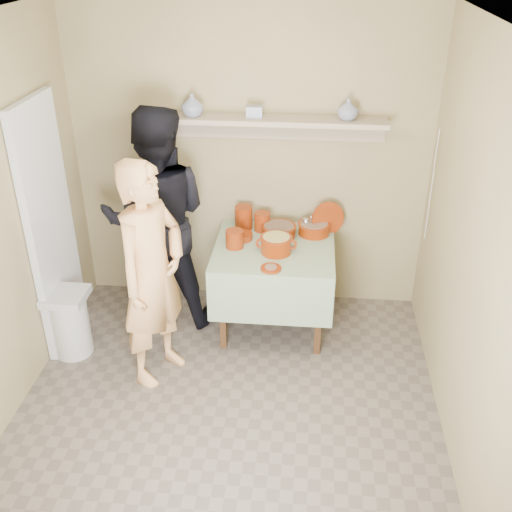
# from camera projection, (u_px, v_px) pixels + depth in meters

# --- Properties ---
(ground) EXTENTS (3.50, 3.50, 0.00)m
(ground) POSITION_uv_depth(u_px,v_px,m) (224.00, 427.00, 4.14)
(ground) COLOR #63574D
(ground) RESTS_ON ground
(tile_panel) EXTENTS (0.06, 0.70, 2.00)m
(tile_panel) POSITION_uv_depth(u_px,v_px,m) (51.00, 228.00, 4.61)
(tile_panel) COLOR silver
(tile_panel) RESTS_ON ground
(plate_stack_a) EXTENTS (0.15, 0.15, 0.20)m
(plate_stack_a) POSITION_uv_depth(u_px,v_px,m) (244.00, 217.00, 5.11)
(plate_stack_a) COLOR #711C02
(plate_stack_a) RESTS_ON serving_table
(plate_stack_b) EXTENTS (0.13, 0.13, 0.16)m
(plate_stack_b) POSITION_uv_depth(u_px,v_px,m) (262.00, 222.00, 5.08)
(plate_stack_b) COLOR #711C02
(plate_stack_b) RESTS_ON serving_table
(bowl_stack) EXTENTS (0.15, 0.15, 0.15)m
(bowl_stack) POSITION_uv_depth(u_px,v_px,m) (235.00, 239.00, 4.81)
(bowl_stack) COLOR #711C02
(bowl_stack) RESTS_ON serving_table
(empty_bowl) EXTENTS (0.18, 0.18, 0.05)m
(empty_bowl) POSITION_uv_depth(u_px,v_px,m) (242.00, 236.00, 4.96)
(empty_bowl) COLOR #711C02
(empty_bowl) RESTS_ON serving_table
(propped_lid) EXTENTS (0.30, 0.18, 0.28)m
(propped_lid) POSITION_uv_depth(u_px,v_px,m) (328.00, 219.00, 5.04)
(propped_lid) COLOR #711C02
(propped_lid) RESTS_ON serving_table
(vase_right) EXTENTS (0.20, 0.20, 0.17)m
(vase_right) POSITION_uv_depth(u_px,v_px,m) (348.00, 109.00, 4.62)
(vase_right) COLOR navy
(vase_right) RESTS_ON wall_shelf
(vase_left) EXTENTS (0.20, 0.20, 0.18)m
(vase_left) POSITION_uv_depth(u_px,v_px,m) (192.00, 105.00, 4.70)
(vase_left) COLOR navy
(vase_left) RESTS_ON wall_shelf
(ceramic_box) EXTENTS (0.13, 0.09, 0.09)m
(ceramic_box) POSITION_uv_depth(u_px,v_px,m) (254.00, 112.00, 4.69)
(ceramic_box) COLOR navy
(ceramic_box) RESTS_ON wall_shelf
(person_cook) EXTENTS (0.64, 0.74, 1.72)m
(person_cook) POSITION_uv_depth(u_px,v_px,m) (152.00, 275.00, 4.26)
(person_cook) COLOR #E3A262
(person_cook) RESTS_ON ground
(person_helper) EXTENTS (1.01, 0.84, 1.89)m
(person_helper) POSITION_uv_depth(u_px,v_px,m) (157.00, 220.00, 4.87)
(person_helper) COLOR black
(person_helper) RESTS_ON ground
(room_shell) EXTENTS (3.04, 3.54, 2.62)m
(room_shell) POSITION_uv_depth(u_px,v_px,m) (217.00, 216.00, 3.36)
(room_shell) COLOR #9C8C5F
(room_shell) RESTS_ON ground
(serving_table) EXTENTS (0.97, 0.97, 0.76)m
(serving_table) POSITION_uv_depth(u_px,v_px,m) (274.00, 259.00, 4.92)
(serving_table) COLOR #4C2D16
(serving_table) RESTS_ON ground
(cazuela_meat_a) EXTENTS (0.30, 0.30, 0.10)m
(cazuela_meat_a) POSITION_uv_depth(u_px,v_px,m) (279.00, 230.00, 4.99)
(cazuela_meat_a) COLOR #691901
(cazuela_meat_a) RESTS_ON serving_table
(cazuela_meat_b) EXTENTS (0.28, 0.28, 0.10)m
(cazuela_meat_b) POSITION_uv_depth(u_px,v_px,m) (314.00, 228.00, 5.03)
(cazuela_meat_b) COLOR #691901
(cazuela_meat_b) RESTS_ON serving_table
(ladle) EXTENTS (0.08, 0.26, 0.19)m
(ladle) POSITION_uv_depth(u_px,v_px,m) (306.00, 221.00, 5.01)
(ladle) COLOR silver
(ladle) RESTS_ON cazuela_meat_b
(cazuela_rice) EXTENTS (0.33, 0.25, 0.14)m
(cazuela_rice) POSITION_uv_depth(u_px,v_px,m) (276.00, 243.00, 4.72)
(cazuela_rice) COLOR #691901
(cazuela_rice) RESTS_ON serving_table
(front_plate) EXTENTS (0.16, 0.16, 0.03)m
(front_plate) POSITION_uv_depth(u_px,v_px,m) (271.00, 268.00, 4.52)
(front_plate) COLOR #711C02
(front_plate) RESTS_ON serving_table
(wall_shelf) EXTENTS (1.80, 0.25, 0.21)m
(wall_shelf) POSITION_uv_depth(u_px,v_px,m) (273.00, 122.00, 4.76)
(wall_shelf) COLOR tan
(wall_shelf) RESTS_ON room_shell
(trash_bin) EXTENTS (0.32, 0.32, 0.56)m
(trash_bin) POSITION_uv_depth(u_px,v_px,m) (70.00, 323.00, 4.74)
(trash_bin) COLOR silver
(trash_bin) RESTS_ON ground
(electrical_cord) EXTENTS (0.01, 0.05, 0.90)m
(electrical_cord) POSITION_uv_depth(u_px,v_px,m) (432.00, 186.00, 4.70)
(electrical_cord) COLOR silver
(electrical_cord) RESTS_ON wall_shelf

